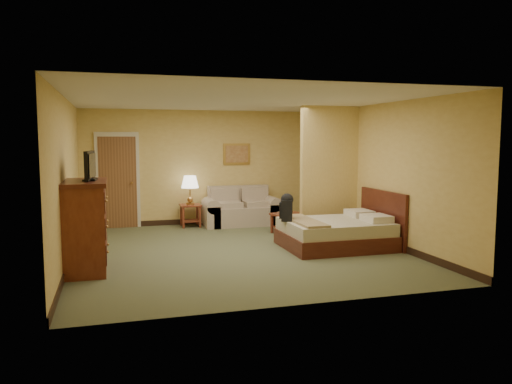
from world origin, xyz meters
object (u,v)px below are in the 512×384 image
object	(u,v)px
loveseat	(241,212)
dresser	(85,226)
coffee_table	(291,219)
bed	(339,232)

from	to	relation	value
loveseat	dresser	bearing A→B (deg)	-134.81
loveseat	coffee_table	size ratio (longest dim) A/B	2.19
coffee_table	dresser	bearing A→B (deg)	-154.39
coffee_table	dresser	size ratio (longest dim) A/B	0.59
dresser	bed	world-z (taller)	dresser
loveseat	coffee_table	distance (m)	1.53
loveseat	dresser	xyz separation A→B (m)	(-3.21, -3.23, 0.39)
loveseat	coffee_table	bearing A→B (deg)	-62.69
coffee_table	bed	world-z (taller)	bed
dresser	loveseat	bearing A→B (deg)	45.19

